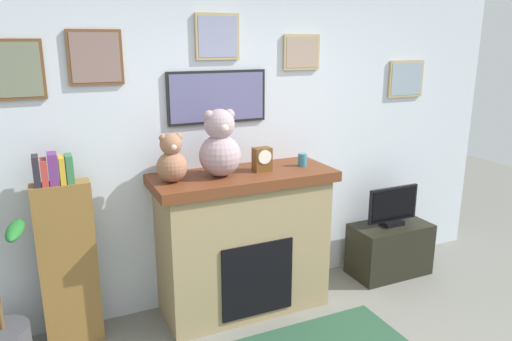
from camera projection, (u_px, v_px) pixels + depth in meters
The scene contains 10 objects.
back_wall at pixel (238, 145), 4.04m from camera, with size 5.20×0.15×2.60m.
fireplace at pixel (243, 241), 3.89m from camera, with size 1.43×0.61×1.16m.
bookshelf at pixel (68, 259), 3.41m from camera, with size 0.39×0.16×1.43m.
potted_plant at pixel (1, 327), 3.19m from camera, with size 0.51×0.56×1.11m.
tv_stand at pixel (389, 249), 4.56m from camera, with size 0.74×0.40×0.49m, color black.
television at pixel (393, 207), 4.45m from camera, with size 0.53×0.14×0.37m.
candle_jar at pixel (302, 160), 3.92m from camera, with size 0.07×0.07×0.10m, color teal.
mantel_clock at pixel (262, 159), 3.76m from camera, with size 0.14×0.10×0.19m.
teddy_bear_brown at pixel (172, 160), 3.46m from camera, with size 0.22×0.22×0.36m.
teddy_bear_tan at pixel (220, 146), 3.59m from camera, with size 0.32×0.32×0.51m.
Camera 1 is at (-1.52, -1.66, 2.16)m, focal length 33.88 mm.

